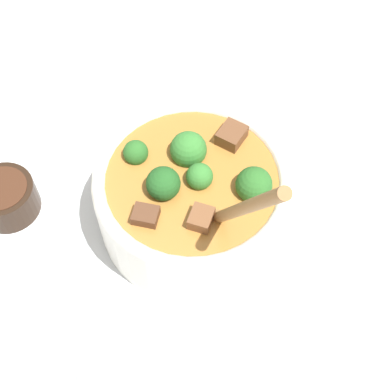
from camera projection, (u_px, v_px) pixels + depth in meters
ground_plane at (192, 219)px, 0.67m from camera, size 4.00×4.00×0.00m
stew_bowl at (192, 195)px, 0.62m from camera, size 0.24×0.22×0.26m
condiment_bowl at (5, 197)px, 0.66m from camera, size 0.08×0.08×0.04m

